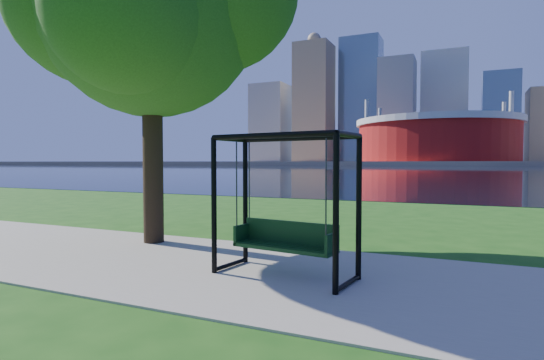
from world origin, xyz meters
The scene contains 8 objects.
ground centered at (0.00, 0.00, 0.00)m, with size 900.00×900.00×0.00m, color #1E5114.
path centered at (0.00, -0.50, 0.01)m, with size 120.00×4.00×0.03m, color #9E937F.
river centered at (0.00, 102.00, 0.01)m, with size 900.00×180.00×0.02m, color black.
far_bank centered at (0.00, 306.00, 1.00)m, with size 900.00×228.00×2.00m, color #937F60.
stadium centered at (-10.00, 235.00, 14.23)m, with size 83.00×83.00×32.00m.
skyline centered at (-4.27, 319.39, 35.89)m, with size 392.00×66.00×96.50m.
swing centered at (0.60, -0.58, 1.02)m, with size 2.16×1.16×2.11m.
park_tree centered at (-2.97, 0.78, 5.04)m, with size 5.85×5.28×7.26m.
Camera 1 is at (2.97, -6.31, 1.71)m, focal length 28.00 mm.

